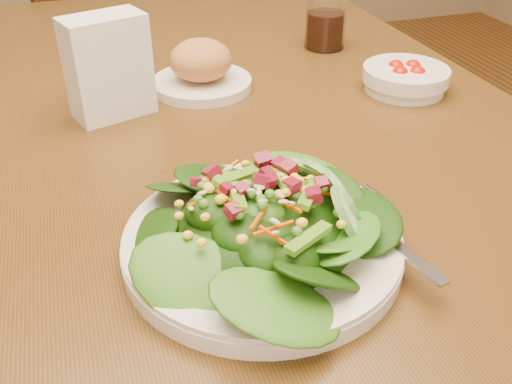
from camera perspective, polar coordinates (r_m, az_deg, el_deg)
dining_table at (r=0.92m, az=-3.56°, el=2.82°), size 0.90×1.40×0.75m
chair_far at (r=1.90m, az=-15.88°, el=10.75°), size 0.48×0.48×0.80m
salad_plate at (r=0.56m, az=1.58°, el=-3.45°), size 0.28×0.28×0.08m
bread_plate at (r=0.93m, az=-5.50°, el=12.13°), size 0.16×0.16×0.08m
tomato_bowl at (r=0.95m, az=14.70°, el=10.96°), size 0.14×0.14×0.04m
drinking_glass at (r=1.11m, az=6.98°, el=16.93°), size 0.08×0.08×0.13m
napkin_holder at (r=0.85m, az=-14.58°, el=12.26°), size 0.12×0.09×0.14m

